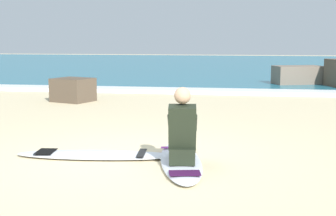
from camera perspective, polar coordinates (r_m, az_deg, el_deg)
The scene contains 7 objects.
ground_plane at distance 6.61m, azimuth -4.69°, elevation -6.02°, with size 80.00×80.00×0.00m, color beige.
sea at distance 28.08m, azimuth 6.13°, elevation 4.99°, with size 80.00×28.00×0.10m, color teal.
breaking_foam at distance 14.46m, azimuth 3.05°, elevation 2.00°, with size 80.00×0.90×0.11m, color white.
surfboard_main at distance 6.38m, azimuth 1.48°, elevation -6.19°, with size 0.96×2.27×0.08m.
surfer_seated at distance 6.14m, azimuth 1.69°, elevation -2.94°, with size 0.42×0.73×0.95m.
surfboard_spare_near at distance 6.77m, azimuth -8.36°, elevation -5.43°, with size 2.26×0.74×0.08m.
shoreline_rock at distance 12.70m, azimuth -11.04°, elevation 2.10°, with size 0.80×0.91×0.60m, color brown.
Camera 1 is at (1.56, -6.22, 1.63)m, focal length 52.15 mm.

